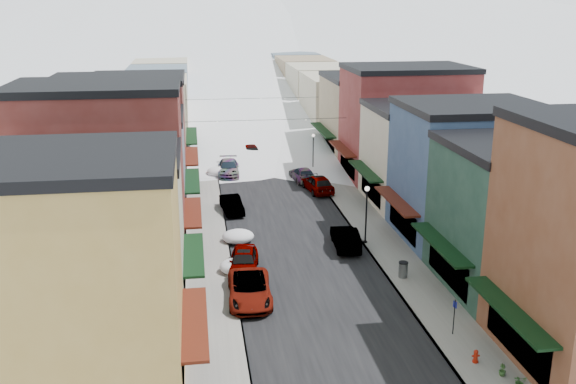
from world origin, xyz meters
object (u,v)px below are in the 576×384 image
object	(u,v)px
car_white_suv	(250,289)
car_silver_sedan	(244,261)
car_green_sedan	(345,238)
streetlamp_near	(366,207)
car_dark_hatch	(232,205)
trash_can	(403,269)
fire_hydrant	(476,357)

from	to	relation	value
car_white_suv	car_silver_sedan	xyz separation A→B (m)	(0.00, 4.41, 0.03)
car_white_suv	car_green_sedan	size ratio (longest dim) A/B	1.16
car_green_sedan	streetlamp_near	xyz separation A→B (m)	(1.66, 0.45, 2.14)
car_dark_hatch	trash_can	world-z (taller)	car_dark_hatch
trash_can	streetlamp_near	bearing A→B (deg)	97.00
car_dark_hatch	fire_hydrant	distance (m)	28.33
car_green_sedan	streetlamp_near	bearing A→B (deg)	-160.79
car_dark_hatch	car_green_sedan	distance (m)	12.37
trash_can	streetlamp_near	size ratio (longest dim) A/B	0.24
trash_can	car_green_sedan	bearing A→B (deg)	111.97
fire_hydrant	streetlamp_near	distance (m)	17.35
car_white_suv	car_dark_hatch	bearing A→B (deg)	92.41
car_white_suv	car_dark_hatch	distance (m)	17.37
car_dark_hatch	car_white_suv	bearing A→B (deg)	-97.36
car_green_sedan	car_dark_hatch	bearing A→B (deg)	-46.73
car_dark_hatch	fire_hydrant	size ratio (longest dim) A/B	6.24
car_white_suv	trash_can	xyz separation A→B (m)	(10.30, 1.70, -0.08)
car_silver_sedan	car_dark_hatch	xyz separation A→B (m)	(0.00, 12.96, -0.09)
car_green_sedan	fire_hydrant	size ratio (longest dim) A/B	6.92
trash_can	streetlamp_near	xyz separation A→B (m)	(-0.80, 6.55, 2.24)
car_green_sedan	trash_can	bearing A→B (deg)	115.90
car_dark_hatch	trash_can	distance (m)	18.75
car_dark_hatch	trash_can	size ratio (longest dim) A/B	4.06
car_silver_sedan	car_white_suv	bearing A→B (deg)	-82.47
car_white_suv	streetlamp_near	distance (m)	12.77
car_dark_hatch	streetlamp_near	bearing A→B (deg)	-51.18
car_white_suv	car_dark_hatch	xyz separation A→B (m)	(0.00, 17.37, -0.06)
car_white_suv	fire_hydrant	bearing A→B (deg)	-37.46
car_green_sedan	streetlamp_near	size ratio (longest dim) A/B	1.09
car_green_sedan	car_white_suv	bearing A→B (deg)	48.76
streetlamp_near	car_green_sedan	bearing A→B (deg)	-164.71
car_green_sedan	car_silver_sedan	bearing A→B (deg)	27.30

